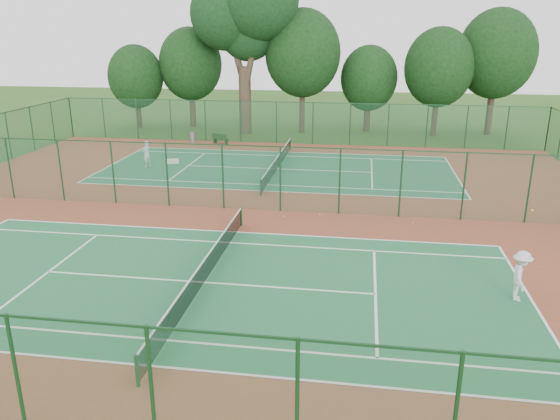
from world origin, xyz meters
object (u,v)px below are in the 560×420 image
Objects in this scene: player_far at (147,154)px; bench at (220,139)px; player_near at (521,276)px; big_tree at (245,13)px; kit_bag at (173,161)px; trash_bin at (193,137)px.

player_far is 9.12m from bench.
player_near is 30.95m from bench.
player_far is at bearing -106.20° from big_tree.
big_tree reaches higher than kit_bag.
player_far reaches higher than kit_bag.
player_near is 26.58m from player_far.
trash_bin is at bearing -165.40° from bench.
kit_bag is (1.40, 1.23, -0.76)m from player_far.
kit_bag is (0.88, -7.68, -0.30)m from trash_bin.
bench is 1.74× the size of kit_bag.
trash_bin is 2.50m from bench.
player_near reaches higher than player_far.
big_tree reaches higher than trash_bin.
player_far is at bearing -87.70° from bench.
trash_bin is (-20.01, 25.80, -0.47)m from player_near.
player_near is 1.98× the size of trash_bin.
bench is 11.60m from big_tree.
bench is (-17.52, 25.50, -0.47)m from player_near.
big_tree is (1.13, 5.61, 10.08)m from bench.
big_tree is at bearing -173.79° from player_far.
kit_bag is (-1.60, -7.38, -0.30)m from bench.
kit_bag is (-19.12, 18.12, -0.77)m from player_near.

